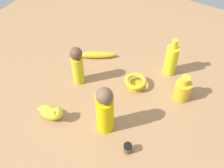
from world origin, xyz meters
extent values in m
plane|color=#936D47|center=(0.00, 0.00, 0.00)|extent=(2.00, 2.00, 0.00)
cylinder|color=yellow|center=(-0.16, -0.28, 0.08)|extent=(0.06, 0.06, 0.16)
cylinder|color=yellow|center=(-0.16, -0.28, 0.17)|extent=(0.02, 0.02, 0.03)
cylinder|color=yellow|center=(-0.16, -0.28, 0.19)|extent=(0.03, 0.03, 0.02)
ellipsoid|color=gold|center=(0.17, 0.24, 0.03)|extent=(0.11, 0.06, 0.05)
sphere|color=gold|center=(0.13, 0.24, 0.05)|extent=(0.05, 0.05, 0.05)
cone|color=gold|center=(0.13, 0.22, 0.07)|extent=(0.02, 0.02, 0.02)
cone|color=gold|center=(0.13, 0.25, 0.07)|extent=(0.02, 0.02, 0.02)
ellipsoid|color=gold|center=(0.22, 0.24, 0.02)|extent=(0.05, 0.02, 0.02)
cylinder|color=gold|center=(-0.06, -0.11, 0.01)|extent=(0.08, 0.08, 0.01)
torus|color=gold|center=(-0.06, -0.11, 0.04)|extent=(0.10, 0.10, 0.02)
cylinder|color=gold|center=(0.19, 0.00, 0.07)|extent=(0.08, 0.08, 0.15)
sphere|color=brown|center=(0.19, 0.00, 0.18)|extent=(0.06, 0.06, 0.06)
cylinder|color=brown|center=(-0.20, 0.21, 0.01)|extent=(0.03, 0.03, 0.03)
cylinder|color=gold|center=(-0.20, 0.21, 0.03)|extent=(0.03, 0.03, 0.00)
cylinder|color=black|center=(-0.20, 0.21, 0.04)|extent=(0.03, 0.03, 0.01)
torus|color=#B7B00E|center=(0.03, 0.03, 0.01)|extent=(0.08, 0.08, 0.02)
cylinder|color=#DEC10B|center=(-0.06, 0.16, 0.09)|extent=(0.10, 0.10, 0.17)
sphere|color=brown|center=(-0.06, 0.16, 0.20)|extent=(0.07, 0.07, 0.07)
ellipsoid|color=gold|center=(0.21, -0.19, 0.02)|extent=(0.19, 0.13, 0.04)
cylinder|color=gold|center=(-0.28, -0.16, 0.05)|extent=(0.07, 0.07, 0.09)
cylinder|color=gold|center=(-0.28, -0.16, 0.11)|extent=(0.04, 0.04, 0.03)
cylinder|color=gold|center=(-0.28, -0.16, 0.12)|extent=(0.04, 0.04, 0.01)
camera|label=1|loc=(-0.42, 0.70, 0.97)|focal=43.32mm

